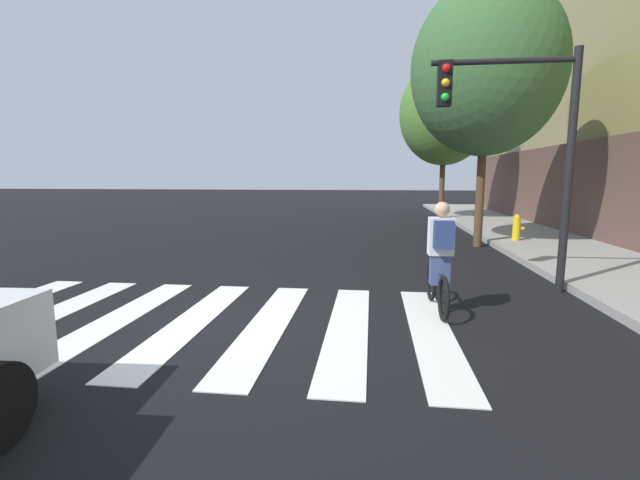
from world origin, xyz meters
name	(u,v)px	position (x,y,z in m)	size (l,w,h in m)	color
ground_plane	(230,323)	(0.00, 0.00, 0.00)	(120.00, 120.00, 0.00)	black
crosswalk_stripes	(192,321)	(-0.56, 0.00, 0.01)	(7.24, 3.92, 0.01)	silver
cyclist	(440,258)	(2.99, 0.86, 0.84)	(0.37, 1.71, 1.69)	black
traffic_light_near	(522,129)	(4.52, 2.33, 2.86)	(2.47, 0.28, 4.20)	black
fire_hydrant	(517,228)	(6.30, 7.83, 0.53)	(0.33, 0.22, 0.78)	gold
street_tree_near	(487,69)	(5.09, 7.40, 5.02)	(4.18, 4.18, 7.43)	#4C3823
street_tree_mid	(445,113)	(5.18, 15.02, 4.88)	(4.06, 4.06, 7.23)	#4C3823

